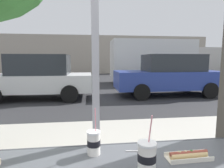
# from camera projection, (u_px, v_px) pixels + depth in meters

# --- Properties ---
(ground_plane) EXTENTS (60.00, 60.00, 0.00)m
(ground_plane) POSITION_uv_depth(u_px,v_px,m) (90.00, 91.00, 9.31)
(ground_plane) COLOR #2D2D30
(sidewalk_strip) EXTENTS (16.00, 2.80, 0.14)m
(sidewalk_strip) POSITION_uv_depth(u_px,v_px,m) (93.00, 153.00, 3.00)
(sidewalk_strip) COLOR #B2ADA3
(sidewalk_strip) RESTS_ON ground
(window_wall) EXTENTS (2.87, 0.20, 2.90)m
(window_wall) POSITION_uv_depth(u_px,v_px,m) (95.00, 12.00, 1.28)
(window_wall) COLOR #423D38
(window_wall) RESTS_ON ground
(building_facade_far) EXTENTS (28.00, 1.20, 4.31)m
(building_facade_far) POSITION_uv_depth(u_px,v_px,m) (89.00, 55.00, 21.69)
(building_facade_far) COLOR #A89E8E
(building_facade_far) RESTS_ON ground
(soda_cup_left) EXTENTS (0.10, 0.10, 0.32)m
(soda_cup_left) POSITION_uv_depth(u_px,v_px,m) (147.00, 157.00, 1.01)
(soda_cup_left) COLOR white
(soda_cup_left) RESTS_ON window_counter
(soda_cup_right) EXTENTS (0.09, 0.09, 0.31)m
(soda_cup_right) POSITION_uv_depth(u_px,v_px,m) (94.00, 142.00, 1.20)
(soda_cup_right) COLOR white
(soda_cup_right) RESTS_ON window_counter
(hotdog_tray_near) EXTENTS (0.28, 0.11, 0.05)m
(hotdog_tray_near) POSITION_uv_depth(u_px,v_px,m) (189.00, 155.00, 1.15)
(hotdog_tray_near) COLOR silver
(hotdog_tray_near) RESTS_ON window_counter
(loose_straw) EXTENTS (0.19, 0.03, 0.01)m
(loose_straw) POSITION_uv_depth(u_px,v_px,m) (140.00, 151.00, 1.25)
(loose_straw) COLOR white
(loose_straw) RESTS_ON window_counter
(parked_car_white) EXTENTS (4.24, 2.04, 1.76)m
(parked_car_white) POSITION_uv_depth(u_px,v_px,m) (39.00, 77.00, 7.52)
(parked_car_white) COLOR silver
(parked_car_white) RESTS_ON ground
(parked_car_blue) EXTENTS (4.58, 1.93, 1.78)m
(parked_car_blue) POSITION_uv_depth(u_px,v_px,m) (169.00, 75.00, 8.19)
(parked_car_blue) COLOR #283D93
(parked_car_blue) RESTS_ON ground
(box_truck) EXTENTS (7.09, 2.44, 2.82)m
(box_truck) POSITION_uv_depth(u_px,v_px,m) (162.00, 60.00, 12.65)
(box_truck) COLOR silver
(box_truck) RESTS_ON ground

